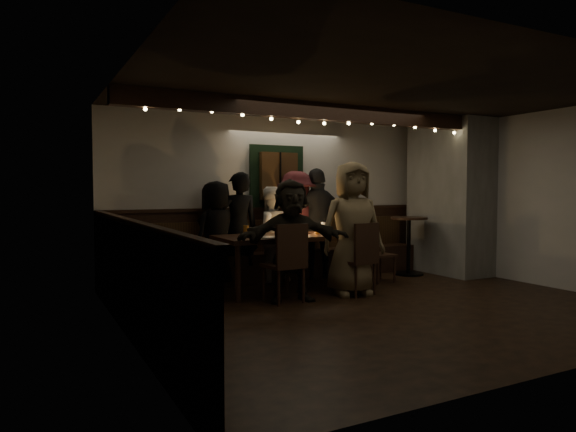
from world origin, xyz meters
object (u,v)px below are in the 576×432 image
chair_near_right (361,255)px  chair_end (375,250)px  person_g (352,228)px  chair_near_left (287,258)px  person_f (291,240)px  person_e (318,223)px  person_b (239,229)px  high_top (409,238)px  person_c (269,234)px  person_d (296,225)px  person_a (216,234)px  dining_table (294,239)px

chair_near_right → chair_end: size_ratio=1.10×
chair_near_right → person_g: 0.37m
chair_near_left → person_f: size_ratio=0.64×
person_e → person_b: bearing=2.1°
high_top → person_f: (-2.72, -0.91, 0.17)m
chair_near_right → person_b: 1.92m
chair_near_right → person_f: bearing=172.7°
person_c → person_f: size_ratio=0.94×
chair_end → person_d: bearing=137.9°
chair_near_right → person_e: size_ratio=0.56×
chair_end → person_d: (-0.93, 0.84, 0.35)m
person_a → person_e: 1.70m
person_a → person_b: size_ratio=0.92×
high_top → person_d: (-1.88, 0.52, 0.25)m
chair_near_left → person_d: person_d is taller
dining_table → person_f: bearing=-121.3°
chair_near_right → dining_table: bearing=127.7°
chair_end → person_g: 1.12m
chair_end → high_top: (0.95, 0.32, 0.11)m
dining_table → chair_near_right: chair_near_right is taller
dining_table → chair_end: 1.40m
person_c → chair_end: bearing=156.2°
chair_near_right → person_a: 2.15m
person_a → person_f: person_f is taller
high_top → person_d: 1.96m
chair_near_right → person_e: person_e is taller
high_top → person_a: bearing=171.5°
person_c → person_g: 1.52m
person_g → high_top: bearing=38.3°
chair_near_left → person_b: bearing=92.8°
person_a → person_g: bearing=112.3°
person_b → person_c: bearing=-176.3°
person_a → person_g: (1.44, -1.41, 0.13)m
person_e → person_c: bearing=-0.2°
person_e → person_f: (-1.18, -1.31, -0.10)m
person_a → person_b: (0.34, -0.02, 0.07)m
chair_near_left → dining_table: bearing=56.0°
chair_near_left → chair_end: chair_near_left is taller
chair_near_right → high_top: (1.73, 1.04, 0.06)m
person_e → person_g: (-0.26, -1.33, 0.02)m
person_b → person_e: person_e is taller
person_a → person_e: person_e is taller
chair_near_right → person_c: 1.65m
chair_end → chair_near_right: bearing=-137.4°
chair_end → high_top: bearing=18.8°
chair_near_right → chair_end: (0.78, 0.72, -0.05)m
high_top → person_f: bearing=-161.5°
person_d → high_top: bearing=157.1°
person_a → person_c: 0.86m
high_top → person_g: bearing=-152.7°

